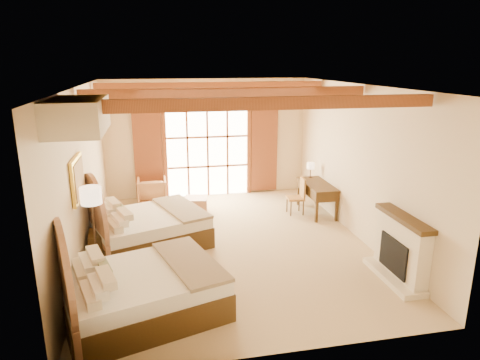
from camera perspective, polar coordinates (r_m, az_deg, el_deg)
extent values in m
plane|color=tan|center=(8.93, -1.35, -8.54)|extent=(7.00, 7.00, 0.00)
plane|color=beige|center=(11.79, -4.40, 5.55)|extent=(5.50, 0.00, 5.50)
plane|color=beige|center=(8.39, -20.25, 0.47)|extent=(0.00, 7.00, 7.00)
plane|color=beige|center=(9.27, 15.58, 2.24)|extent=(0.00, 7.00, 7.00)
plane|color=#B67E3C|center=(8.16, -1.50, 12.43)|extent=(7.00, 7.00, 0.00)
cube|color=white|center=(11.82, -4.34, 3.84)|extent=(2.20, 0.02, 2.50)
cube|color=brown|center=(11.70, -12.13, 3.42)|extent=(0.75, 0.06, 2.40)
cube|color=brown|center=(12.08, 3.24, 4.13)|extent=(0.75, 0.06, 2.40)
cube|color=beige|center=(7.88, 20.71, -8.64)|extent=(0.25, 1.30, 1.10)
cube|color=black|center=(7.89, 20.20, -9.37)|extent=(0.18, 0.80, 0.60)
cube|color=beige|center=(8.05, 19.81, -11.98)|extent=(0.45, 1.40, 0.10)
cube|color=#412A11|center=(7.67, 21.05, -4.76)|extent=(0.30, 1.40, 0.08)
cube|color=yellow|center=(7.63, -20.86, 0.13)|extent=(0.05, 0.95, 0.75)
cube|color=#B79147|center=(7.63, -20.64, 0.14)|extent=(0.02, 0.82, 0.62)
cube|color=beige|center=(6.14, -20.85, 8.04)|extent=(0.70, 1.40, 0.45)
cube|color=#412A11|center=(6.75, -12.71, -15.42)|extent=(2.61, 2.26, 0.43)
cube|color=white|center=(6.58, -12.89, -12.91)|extent=(2.56, 2.21, 0.24)
cube|color=#92815B|center=(6.53, -6.20, -11.53)|extent=(1.14, 1.83, 0.05)
cube|color=gray|center=(6.51, -17.63, -11.14)|extent=(0.26, 0.47, 0.26)
cube|color=#412A11|center=(8.99, -12.08, -7.24)|extent=(2.62, 2.30, 0.43)
cube|color=white|center=(8.87, -12.20, -5.28)|extent=(2.57, 2.26, 0.23)
cube|color=#92815B|center=(8.84, -7.43, -4.24)|extent=(1.20, 1.80, 0.05)
cube|color=gray|center=(8.82, -15.58, -3.95)|extent=(0.27, 0.46, 0.26)
cube|color=#412A11|center=(8.39, -17.61, -8.61)|extent=(0.56, 0.56, 0.63)
cylinder|color=#37271A|center=(8.07, -18.32, -12.04)|extent=(0.23, 0.23, 0.03)
cylinder|color=#37271A|center=(7.78, -18.76, -7.39)|extent=(0.04, 0.04, 1.40)
cylinder|color=beige|center=(7.52, -19.27, -1.96)|extent=(0.35, 0.35, 0.29)
imported|color=#B4794C|center=(11.49, -11.65, -1.45)|extent=(0.74, 0.76, 0.69)
cube|color=#A06E50|center=(10.70, -5.85, -3.34)|extent=(0.60, 0.60, 0.39)
cube|color=#412A11|center=(10.65, 10.28, -0.59)|extent=(0.60, 1.39, 0.05)
cube|color=#412A11|center=(10.69, 10.25, -1.25)|extent=(0.58, 1.35, 0.22)
cube|color=#A96D32|center=(10.59, 7.39, -2.42)|extent=(0.43, 0.43, 0.05)
cube|color=#A96D32|center=(10.57, 8.35, -0.99)|extent=(0.08, 0.40, 0.49)
cylinder|color=#37271A|center=(11.18, 9.34, 0.42)|extent=(0.11, 0.11, 0.02)
cylinder|color=#37271A|center=(11.15, 9.37, 1.08)|extent=(0.02, 0.02, 0.27)
cylinder|color=beige|center=(11.11, 9.41, 1.89)|extent=(0.19, 0.19, 0.15)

